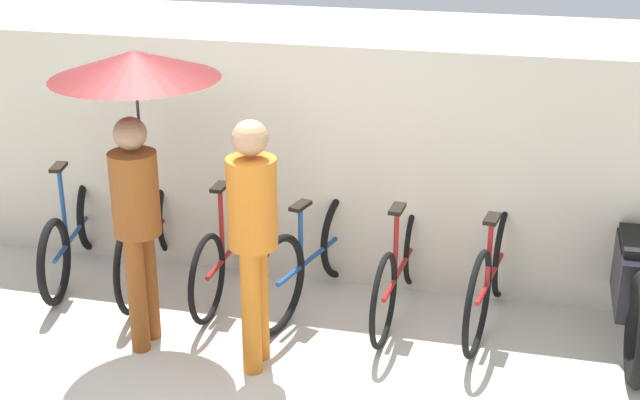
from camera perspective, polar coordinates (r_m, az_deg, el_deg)
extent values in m
cube|color=beige|center=(6.99, -2.28, 2.39)|extent=(12.31, 0.12, 1.91)
torus|color=black|center=(7.93, -14.47, -0.71)|extent=(0.20, 0.67, 0.67)
torus|color=black|center=(7.05, -16.64, -3.82)|extent=(0.20, 0.67, 0.67)
cylinder|color=#19478C|center=(7.48, -15.49, -2.17)|extent=(0.24, 0.99, 0.04)
cylinder|color=#19478C|center=(7.21, -16.13, -0.44)|extent=(0.04, 0.04, 0.63)
cube|color=black|center=(7.10, -16.40, 2.04)|extent=(0.13, 0.21, 0.03)
cylinder|color=#19478C|center=(7.81, -14.70, 1.61)|extent=(0.04, 0.04, 0.68)
cylinder|color=#19478C|center=(7.70, -14.93, 3.99)|extent=(0.44, 0.12, 0.03)
torus|color=black|center=(7.71, -9.50, -0.57)|extent=(0.15, 0.76, 0.76)
torus|color=black|center=(6.76, -11.92, -4.04)|extent=(0.15, 0.76, 0.76)
cylinder|color=maroon|center=(7.23, -10.63, -2.19)|extent=(0.18, 1.09, 0.04)
cylinder|color=maroon|center=(6.97, -11.20, -1.03)|extent=(0.04, 0.04, 0.47)
cube|color=black|center=(6.88, -11.35, 0.90)|extent=(0.12, 0.21, 0.03)
cylinder|color=maroon|center=(7.60, -9.65, 1.63)|extent=(0.04, 0.04, 0.63)
cylinder|color=maroon|center=(7.50, -9.80, 3.90)|extent=(0.44, 0.08, 0.03)
torus|color=black|center=(7.41, -4.40, -1.62)|extent=(0.05, 0.67, 0.67)
torus|color=black|center=(6.54, -7.23, -5.03)|extent=(0.05, 0.67, 0.67)
cylinder|color=maroon|center=(6.97, -5.73, -3.22)|extent=(0.05, 1.02, 0.04)
cylinder|color=maroon|center=(6.70, -6.33, -1.59)|extent=(0.04, 0.04, 0.58)
cube|color=black|center=(6.59, -6.44, 0.84)|extent=(0.09, 0.20, 0.03)
cylinder|color=maroon|center=(7.29, -4.48, 0.80)|extent=(0.04, 0.04, 0.67)
cylinder|color=maroon|center=(7.17, -4.55, 3.29)|extent=(0.44, 0.03, 0.03)
torus|color=black|center=(7.17, 1.52, -2.09)|extent=(0.24, 0.73, 0.74)
torus|color=black|center=(6.33, -2.74, -5.47)|extent=(0.24, 0.73, 0.74)
cylinder|color=#19478C|center=(6.74, -0.47, -3.68)|extent=(0.29, 1.03, 0.04)
cylinder|color=#19478C|center=(6.50, -1.25, -2.41)|extent=(0.04, 0.04, 0.47)
cube|color=black|center=(6.40, -1.27, -0.36)|extent=(0.14, 0.22, 0.03)
cylinder|color=#19478C|center=(7.05, 1.55, 0.28)|extent=(0.04, 0.04, 0.64)
cylinder|color=#19478C|center=(6.94, 1.57, 2.74)|extent=(0.43, 0.13, 0.03)
torus|color=black|center=(7.11, 6.09, -2.69)|extent=(0.09, 0.68, 0.68)
torus|color=black|center=(6.20, 4.09, -6.43)|extent=(0.09, 0.68, 0.68)
cylinder|color=maroon|center=(6.65, 5.16, -4.43)|extent=(0.11, 1.03, 0.04)
cylinder|color=maroon|center=(6.38, 4.88, -2.93)|extent=(0.04, 0.04, 0.54)
cube|color=black|center=(6.27, 4.96, -0.56)|extent=(0.10, 0.21, 0.03)
cylinder|color=maroon|center=(6.97, 6.20, -0.05)|extent=(0.04, 0.04, 0.70)
cylinder|color=maroon|center=(6.85, 6.32, 2.69)|extent=(0.44, 0.06, 0.03)
torus|color=black|center=(7.01, 11.71, -3.09)|extent=(0.15, 0.75, 0.75)
torus|color=black|center=(6.16, 10.04, -6.58)|extent=(0.15, 0.75, 0.75)
cylinder|color=maroon|center=(6.58, 10.93, -4.72)|extent=(0.17, 0.96, 0.04)
cylinder|color=maroon|center=(6.33, 10.78, -3.36)|extent=(0.04, 0.04, 0.49)
cube|color=black|center=(6.22, 10.95, -1.19)|extent=(0.12, 0.21, 0.03)
cylinder|color=maroon|center=(6.90, 11.90, -0.87)|extent=(0.04, 0.04, 0.59)
cylinder|color=maroon|center=(6.79, 12.08, 1.41)|extent=(0.44, 0.09, 0.03)
cylinder|color=brown|center=(6.21, -11.62, -5.99)|extent=(0.13, 0.13, 0.84)
cylinder|color=brown|center=(6.36, -10.94, -5.27)|extent=(0.13, 0.13, 0.84)
cylinder|color=brown|center=(6.00, -11.76, 0.40)|extent=(0.32, 0.32, 0.57)
sphere|color=#997051|center=(5.86, -12.07, 4.19)|extent=(0.22, 0.22, 0.22)
cylinder|color=#332D28|center=(5.99, -11.47, 4.33)|extent=(0.02, 0.02, 0.71)
cone|color=#591919|center=(5.88, -11.80, 8.49)|extent=(1.11, 1.11, 0.18)
cylinder|color=#C66B1E|center=(5.85, -4.43, -7.22)|extent=(0.13, 0.13, 0.87)
cylinder|color=#C66B1E|center=(6.00, -3.92, -6.41)|extent=(0.13, 0.13, 0.87)
cylinder|color=#C66B1E|center=(5.61, -4.37, -0.21)|extent=(0.32, 0.32, 0.59)
sphere|color=tan|center=(5.47, -4.50, 3.99)|extent=(0.23, 0.23, 0.23)
torus|color=black|center=(7.28, 18.96, -2.83)|extent=(0.11, 0.77, 0.77)
torus|color=black|center=(6.11, 19.78, -7.80)|extent=(0.11, 0.77, 0.77)
cube|color=black|center=(6.65, 19.41, -4.48)|extent=(0.24, 0.72, 0.44)
cube|color=black|center=(6.55, 19.68, -2.51)|extent=(0.22, 0.51, 0.06)
cylinder|color=#B2B2B7|center=(7.08, 19.49, 1.23)|extent=(0.58, 0.03, 0.03)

